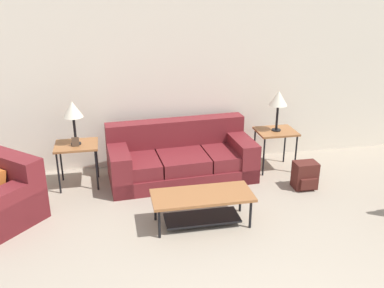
{
  "coord_description": "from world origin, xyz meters",
  "views": [
    {
      "loc": [
        -1.09,
        -1.72,
        2.81
      ],
      "look_at": [
        -0.07,
        3.38,
        0.8
      ],
      "focal_mm": 40.0,
      "sensor_mm": 36.0,
      "label": 1
    }
  ],
  "objects_px": {
    "side_table_right": "(276,134)",
    "table_lamp_right": "(278,99)",
    "coffee_table": "(202,202)",
    "backpack": "(305,176)",
    "side_table_left": "(77,148)",
    "table_lamp_left": "(73,111)",
    "couch": "(181,159)"
  },
  "relations": [
    {
      "from": "side_table_right",
      "to": "table_lamp_right",
      "type": "height_order",
      "value": "table_lamp_right"
    },
    {
      "from": "coffee_table",
      "to": "backpack",
      "type": "distance_m",
      "value": 1.79
    },
    {
      "from": "backpack",
      "to": "side_table_left",
      "type": "bearing_deg",
      "value": 167.1
    },
    {
      "from": "coffee_table",
      "to": "table_lamp_left",
      "type": "xyz_separation_m",
      "value": [
        -1.51,
        1.39,
        0.83
      ]
    },
    {
      "from": "table_lamp_left",
      "to": "table_lamp_right",
      "type": "xyz_separation_m",
      "value": [
        2.99,
        0.0,
        0.0
      ]
    },
    {
      "from": "side_table_right",
      "to": "coffee_table",
      "type": "bearing_deg",
      "value": -136.74
    },
    {
      "from": "side_table_left",
      "to": "table_lamp_left",
      "type": "relative_size",
      "value": 1.02
    },
    {
      "from": "table_lamp_left",
      "to": "table_lamp_right",
      "type": "relative_size",
      "value": 1.0
    },
    {
      "from": "coffee_table",
      "to": "side_table_right",
      "type": "distance_m",
      "value": 2.04
    },
    {
      "from": "couch",
      "to": "coffee_table",
      "type": "bearing_deg",
      "value": -89.08
    },
    {
      "from": "couch",
      "to": "side_table_right",
      "type": "height_order",
      "value": "couch"
    },
    {
      "from": "backpack",
      "to": "table_lamp_left",
      "type": "bearing_deg",
      "value": 167.1
    },
    {
      "from": "backpack",
      "to": "table_lamp_right",
      "type": "bearing_deg",
      "value": 104.1
    },
    {
      "from": "couch",
      "to": "table_lamp_left",
      "type": "bearing_deg",
      "value": 179.44
    },
    {
      "from": "couch",
      "to": "table_lamp_right",
      "type": "bearing_deg",
      "value": 0.56
    },
    {
      "from": "side_table_left",
      "to": "backpack",
      "type": "xyz_separation_m",
      "value": [
        3.17,
        -0.73,
        -0.38
      ]
    },
    {
      "from": "couch",
      "to": "coffee_table",
      "type": "height_order",
      "value": "couch"
    },
    {
      "from": "side_table_left",
      "to": "side_table_right",
      "type": "distance_m",
      "value": 2.99
    },
    {
      "from": "couch",
      "to": "side_table_left",
      "type": "distance_m",
      "value": 1.52
    },
    {
      "from": "table_lamp_right",
      "to": "backpack",
      "type": "xyz_separation_m",
      "value": [
        0.18,
        -0.73,
        -0.94
      ]
    },
    {
      "from": "side_table_right",
      "to": "backpack",
      "type": "xyz_separation_m",
      "value": [
        0.18,
        -0.73,
        -0.38
      ]
    },
    {
      "from": "couch",
      "to": "table_lamp_left",
      "type": "distance_m",
      "value": 1.71
    },
    {
      "from": "couch",
      "to": "backpack",
      "type": "relative_size",
      "value": 5.58
    },
    {
      "from": "coffee_table",
      "to": "table_lamp_right",
      "type": "height_order",
      "value": "table_lamp_right"
    },
    {
      "from": "side_table_right",
      "to": "table_lamp_left",
      "type": "xyz_separation_m",
      "value": [
        -2.99,
        0.0,
        0.56
      ]
    },
    {
      "from": "side_table_right",
      "to": "backpack",
      "type": "distance_m",
      "value": 0.84
    },
    {
      "from": "backpack",
      "to": "coffee_table",
      "type": "bearing_deg",
      "value": -158.23
    },
    {
      "from": "table_lamp_right",
      "to": "backpack",
      "type": "relative_size",
      "value": 1.59
    },
    {
      "from": "couch",
      "to": "table_lamp_right",
      "type": "xyz_separation_m",
      "value": [
        1.5,
        0.01,
        0.84
      ]
    },
    {
      "from": "coffee_table",
      "to": "table_lamp_left",
      "type": "bearing_deg",
      "value": 137.46
    },
    {
      "from": "side_table_left",
      "to": "backpack",
      "type": "bearing_deg",
      "value": -12.9
    },
    {
      "from": "side_table_right",
      "to": "table_lamp_left",
      "type": "height_order",
      "value": "table_lamp_left"
    }
  ]
}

